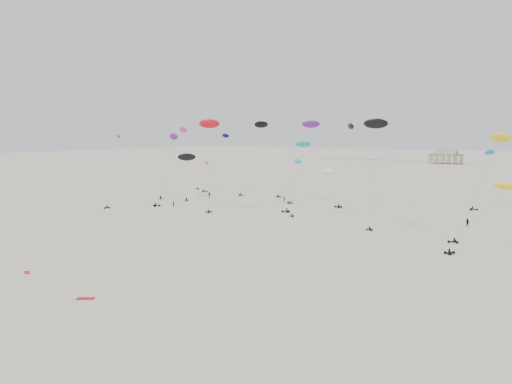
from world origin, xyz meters
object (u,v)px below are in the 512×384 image
Objects in this scene: rig_0 at (321,180)px; rig_4 at (171,147)px; spectator_0 at (174,207)px; pavilion_main at (446,158)px; rig_9 at (293,170)px.

rig_0 is 57.33m from rig_4.
rig_0 is at bearing -147.63° from spectator_0.
rig_4 is at bearing -45.23° from rig_0.
pavilion_main is 240.52m from rig_4.
rig_0 is 43.04m from spectator_0.
rig_4 is at bearing 145.28° from rig_9.
rig_0 is 37.28m from rig_9.
rig_0 is at bearing 131.14° from rig_4.
rig_4 reaches higher than pavilion_main.
rig_9 is at bearing -91.34° from pavilion_main.
rig_9 is at bearing -95.49° from spectator_0.
pavilion_main is 215.18m from rig_9.
rig_0 is 1.09× the size of rig_9.
pavilion_main is at bearing -123.89° from rig_0.
rig_9 reaches higher than rig_0.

